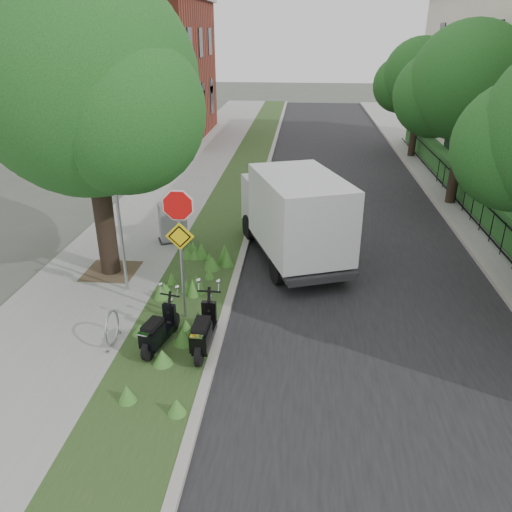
# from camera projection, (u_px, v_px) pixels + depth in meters

# --- Properties ---
(ground) EXTENTS (120.00, 120.00, 0.00)m
(ground) POSITION_uv_depth(u_px,v_px,m) (242.00, 338.00, 11.08)
(ground) COLOR #4C5147
(ground) RESTS_ON ground
(sidewalk_near) EXTENTS (3.50, 60.00, 0.12)m
(sidewalk_near) POSITION_uv_depth(u_px,v_px,m) (168.00, 195.00, 20.48)
(sidewalk_near) COLOR gray
(sidewalk_near) RESTS_ON ground
(verge) EXTENTS (2.00, 60.00, 0.12)m
(verge) POSITION_uv_depth(u_px,v_px,m) (234.00, 197.00, 20.25)
(verge) COLOR #25411B
(verge) RESTS_ON ground
(kerb_near) EXTENTS (0.20, 60.00, 0.13)m
(kerb_near) POSITION_uv_depth(u_px,v_px,m) (259.00, 198.00, 20.17)
(kerb_near) COLOR #9E9991
(kerb_near) RESTS_ON ground
(road) EXTENTS (7.00, 60.00, 0.01)m
(road) POSITION_uv_depth(u_px,v_px,m) (346.00, 202.00, 19.90)
(road) COLOR black
(road) RESTS_ON ground
(kerb_far) EXTENTS (0.20, 60.00, 0.13)m
(kerb_far) POSITION_uv_depth(u_px,v_px,m) (436.00, 203.00, 19.58)
(kerb_far) COLOR #9E9991
(kerb_far) RESTS_ON ground
(footpath_far) EXTENTS (3.20, 60.00, 0.12)m
(footpath_far) POSITION_uv_depth(u_px,v_px,m) (481.00, 204.00, 19.43)
(footpath_far) COLOR gray
(footpath_far) RESTS_ON ground
(street_tree_main) EXTENTS (6.21, 5.54, 7.66)m
(street_tree_main) POSITION_uv_depth(u_px,v_px,m) (86.00, 96.00, 12.04)
(street_tree_main) COLOR black
(street_tree_main) RESTS_ON ground
(bare_post) EXTENTS (0.08, 0.08, 4.00)m
(bare_post) POSITION_uv_depth(u_px,v_px,m) (119.00, 217.00, 12.11)
(bare_post) COLOR #A5A8AD
(bare_post) RESTS_ON ground
(bike_hoop) EXTENTS (0.06, 0.78, 0.77)m
(bike_hoop) POSITION_uv_depth(u_px,v_px,m) (112.00, 328.00, 10.56)
(bike_hoop) COLOR #A5A8AD
(bike_hoop) RESTS_ON ground
(sign_assembly) EXTENTS (0.94, 0.08, 3.22)m
(sign_assembly) POSITION_uv_depth(u_px,v_px,m) (179.00, 229.00, 10.77)
(sign_assembly) COLOR #A5A8AD
(sign_assembly) RESTS_ON ground
(fence_far) EXTENTS (0.04, 24.00, 1.00)m
(fence_far) POSITION_uv_depth(u_px,v_px,m) (457.00, 189.00, 19.27)
(fence_far) COLOR black
(fence_far) RESTS_ON ground
(hedge_far) EXTENTS (1.00, 24.00, 1.10)m
(hedge_far) POSITION_uv_depth(u_px,v_px,m) (476.00, 189.00, 19.21)
(hedge_far) COLOR #1B4D20
(hedge_far) RESTS_ON footpath_far
(brick_building) EXTENTS (9.40, 10.40, 8.30)m
(brick_building) POSITION_uv_depth(u_px,v_px,m) (128.00, 67.00, 30.10)
(brick_building) COLOR maroon
(brick_building) RESTS_ON ground
(far_tree_b) EXTENTS (4.83, 4.31, 6.56)m
(far_tree_b) POSITION_uv_depth(u_px,v_px,m) (466.00, 88.00, 17.81)
(far_tree_b) COLOR black
(far_tree_b) RESTS_ON ground
(far_tree_c) EXTENTS (4.37, 3.89, 5.93)m
(far_tree_c) POSITION_uv_depth(u_px,v_px,m) (419.00, 80.00, 25.23)
(far_tree_c) COLOR black
(far_tree_c) RESTS_ON ground
(scooter_near) EXTENTS (0.36, 1.71, 0.81)m
(scooter_near) POSITION_uv_depth(u_px,v_px,m) (203.00, 336.00, 10.24)
(scooter_near) COLOR black
(scooter_near) RESTS_ON ground
(scooter_far) EXTENTS (0.55, 1.53, 0.74)m
(scooter_far) POSITION_uv_depth(u_px,v_px,m) (157.00, 335.00, 10.36)
(scooter_far) COLOR black
(scooter_far) RESTS_ON ground
(box_truck) EXTENTS (3.51, 5.36, 2.27)m
(box_truck) POSITION_uv_depth(u_px,v_px,m) (294.00, 212.00, 14.32)
(box_truck) COLOR #262628
(box_truck) RESTS_ON ground
(utility_cabinet) EXTENTS (1.09, 0.93, 1.23)m
(utility_cabinet) POSITION_uv_depth(u_px,v_px,m) (173.00, 223.00, 15.72)
(utility_cabinet) COLOR #262628
(utility_cabinet) RESTS_ON ground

